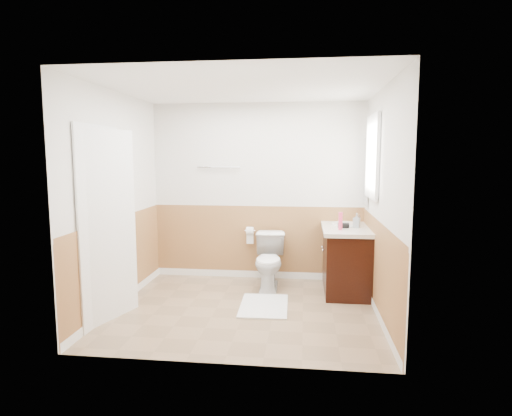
# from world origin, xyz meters

# --- Properties ---
(floor) EXTENTS (3.00, 3.00, 0.00)m
(floor) POSITION_xyz_m (0.00, 0.00, 0.00)
(floor) COLOR #8C7051
(floor) RESTS_ON ground
(ceiling) EXTENTS (3.00, 3.00, 0.00)m
(ceiling) POSITION_xyz_m (0.00, 0.00, 2.50)
(ceiling) COLOR white
(ceiling) RESTS_ON floor
(wall_back) EXTENTS (3.00, 0.00, 3.00)m
(wall_back) POSITION_xyz_m (0.00, 1.30, 1.25)
(wall_back) COLOR silver
(wall_back) RESTS_ON floor
(wall_front) EXTENTS (3.00, 0.00, 3.00)m
(wall_front) POSITION_xyz_m (0.00, -1.30, 1.25)
(wall_front) COLOR silver
(wall_front) RESTS_ON floor
(wall_left) EXTENTS (0.00, 3.00, 3.00)m
(wall_left) POSITION_xyz_m (-1.50, 0.00, 1.25)
(wall_left) COLOR silver
(wall_left) RESTS_ON floor
(wall_right) EXTENTS (0.00, 3.00, 3.00)m
(wall_right) POSITION_xyz_m (1.50, 0.00, 1.25)
(wall_right) COLOR silver
(wall_right) RESTS_ON floor
(wainscot_back) EXTENTS (3.00, 0.00, 3.00)m
(wainscot_back) POSITION_xyz_m (0.00, 1.29, 0.50)
(wainscot_back) COLOR #A36D41
(wainscot_back) RESTS_ON floor
(wainscot_front) EXTENTS (3.00, 0.00, 3.00)m
(wainscot_front) POSITION_xyz_m (0.00, -1.29, 0.50)
(wainscot_front) COLOR #A36D41
(wainscot_front) RESTS_ON floor
(wainscot_left) EXTENTS (0.00, 2.60, 2.60)m
(wainscot_left) POSITION_xyz_m (-1.49, 0.00, 0.50)
(wainscot_left) COLOR #A36D41
(wainscot_left) RESTS_ON floor
(wainscot_right) EXTENTS (0.00, 2.60, 2.60)m
(wainscot_right) POSITION_xyz_m (1.49, 0.00, 0.50)
(wainscot_right) COLOR #A36D41
(wainscot_right) RESTS_ON floor
(toilet) EXTENTS (0.42, 0.72, 0.72)m
(toilet) POSITION_xyz_m (0.21, 0.84, 0.36)
(toilet) COLOR white
(toilet) RESTS_ON floor
(bath_mat) EXTENTS (0.57, 0.82, 0.02)m
(bath_mat) POSITION_xyz_m (0.21, 0.10, 0.01)
(bath_mat) COLOR white
(bath_mat) RESTS_ON floor
(vanity_cabinet) EXTENTS (0.55, 1.10, 0.80)m
(vanity_cabinet) POSITION_xyz_m (1.21, 0.86, 0.40)
(vanity_cabinet) COLOR black
(vanity_cabinet) RESTS_ON floor
(vanity_knob_left) EXTENTS (0.03, 0.03, 0.03)m
(vanity_knob_left) POSITION_xyz_m (0.91, 0.76, 0.55)
(vanity_knob_left) COLOR silver
(vanity_knob_left) RESTS_ON vanity_cabinet
(vanity_knob_right) EXTENTS (0.03, 0.03, 0.03)m
(vanity_knob_right) POSITION_xyz_m (0.91, 0.96, 0.55)
(vanity_knob_right) COLOR silver
(vanity_knob_right) RESTS_ON vanity_cabinet
(countertop) EXTENTS (0.60, 1.15, 0.05)m
(countertop) POSITION_xyz_m (1.20, 0.86, 0.83)
(countertop) COLOR white
(countertop) RESTS_ON vanity_cabinet
(sink_basin) EXTENTS (0.36, 0.36, 0.02)m
(sink_basin) POSITION_xyz_m (1.21, 1.01, 0.86)
(sink_basin) COLOR white
(sink_basin) RESTS_ON countertop
(faucet) EXTENTS (0.02, 0.02, 0.14)m
(faucet) POSITION_xyz_m (1.39, 1.01, 0.92)
(faucet) COLOR silver
(faucet) RESTS_ON countertop
(lotion_bottle) EXTENTS (0.05, 0.05, 0.22)m
(lotion_bottle) POSITION_xyz_m (1.11, 0.59, 0.96)
(lotion_bottle) COLOR #EE3D6D
(lotion_bottle) RESTS_ON countertop
(soap_dispenser) EXTENTS (0.10, 0.11, 0.18)m
(soap_dispenser) POSITION_xyz_m (1.33, 0.79, 0.94)
(soap_dispenser) COLOR #909BA2
(soap_dispenser) RESTS_ON countertop
(hair_dryer_body) EXTENTS (0.14, 0.07, 0.07)m
(hair_dryer_body) POSITION_xyz_m (1.16, 0.73, 0.89)
(hair_dryer_body) COLOR black
(hair_dryer_body) RESTS_ON countertop
(hair_dryer_handle) EXTENTS (0.03, 0.03, 0.07)m
(hair_dryer_handle) POSITION_xyz_m (1.13, 0.77, 0.86)
(hair_dryer_handle) COLOR black
(hair_dryer_handle) RESTS_ON countertop
(mirror_panel) EXTENTS (0.02, 0.35, 0.90)m
(mirror_panel) POSITION_xyz_m (1.48, 1.10, 1.55)
(mirror_panel) COLOR silver
(mirror_panel) RESTS_ON wall_right
(window_frame) EXTENTS (0.04, 0.80, 1.00)m
(window_frame) POSITION_xyz_m (1.47, 0.59, 1.75)
(window_frame) COLOR white
(window_frame) RESTS_ON wall_right
(window_glass) EXTENTS (0.01, 0.70, 0.90)m
(window_glass) POSITION_xyz_m (1.49, 0.59, 1.75)
(window_glass) COLOR white
(window_glass) RESTS_ON wall_right
(door) EXTENTS (0.29, 0.78, 2.04)m
(door) POSITION_xyz_m (-1.40, -0.45, 1.02)
(door) COLOR white
(door) RESTS_ON wall_left
(door_frame) EXTENTS (0.02, 0.92, 2.10)m
(door_frame) POSITION_xyz_m (-1.48, -0.45, 1.03)
(door_frame) COLOR white
(door_frame) RESTS_ON wall_left
(door_knob) EXTENTS (0.06, 0.06, 0.06)m
(door_knob) POSITION_xyz_m (-1.34, -0.12, 0.95)
(door_knob) COLOR silver
(door_knob) RESTS_ON door
(towel_bar) EXTENTS (0.62, 0.02, 0.02)m
(towel_bar) POSITION_xyz_m (-0.55, 1.25, 1.60)
(towel_bar) COLOR silver
(towel_bar) RESTS_ON wall_back
(tp_holder_bar) EXTENTS (0.14, 0.02, 0.02)m
(tp_holder_bar) POSITION_xyz_m (-0.10, 1.23, 0.70)
(tp_holder_bar) COLOR silver
(tp_holder_bar) RESTS_ON wall_back
(tp_roll) EXTENTS (0.10, 0.11, 0.11)m
(tp_roll) POSITION_xyz_m (-0.10, 1.23, 0.70)
(tp_roll) COLOR white
(tp_roll) RESTS_ON tp_holder_bar
(tp_sheet) EXTENTS (0.10, 0.01, 0.16)m
(tp_sheet) POSITION_xyz_m (-0.10, 1.23, 0.59)
(tp_sheet) COLOR white
(tp_sheet) RESTS_ON tp_roll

